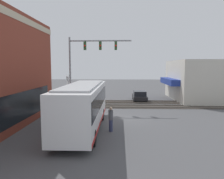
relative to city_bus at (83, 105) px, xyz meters
name	(u,v)px	position (x,y,z in m)	size (l,w,h in m)	color
ground_plane	(121,119)	(3.49, -2.80, -1.87)	(120.00, 120.00, 0.00)	#4C4C4F
shop_building	(204,80)	(15.44, -14.65, 0.90)	(10.66, 9.98, 5.55)	beige
city_bus	(83,105)	(0.00, 0.00, 0.00)	(10.39, 2.59, 3.41)	white
traffic_signal_gantry	(87,57)	(8.38, 0.92, 3.92)	(0.42, 6.89, 7.91)	gray
crossing_signal	(68,89)	(7.72, 2.98, 0.42)	(1.41, 1.18, 3.81)	gray
rail_track_near	(121,106)	(9.49, -2.80, -1.85)	(2.60, 60.00, 0.15)	#332D28
rail_track_far	(121,102)	(12.69, -2.80, -1.85)	(2.60, 60.00, 0.15)	#332D28
parked_car_black	(139,96)	(14.00, -5.40, -1.23)	(4.29, 1.82, 1.39)	black
pedestrian_at_crossing	(70,102)	(6.78, 2.62, -0.93)	(0.34, 0.34, 1.83)	black
pedestrian_near_bus	(111,119)	(-0.37, -2.05, -0.95)	(0.34, 0.34, 1.80)	#2D3351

